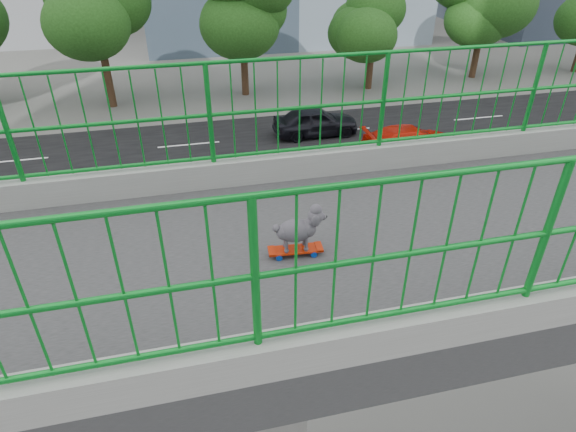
# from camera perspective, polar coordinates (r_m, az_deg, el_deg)

# --- Properties ---
(road) EXTENTS (18.00, 90.00, 0.02)m
(road) POSITION_cam_1_polar(r_m,az_deg,el_deg) (19.24, -10.55, 1.27)
(road) COLOR black
(road) RESTS_ON ground
(footbridge) EXTENTS (3.00, 24.00, 7.00)m
(footbridge) POSITION_cam_1_polar(r_m,az_deg,el_deg) (5.76, -5.47, -18.94)
(footbridge) COLOR #2D2D2F
(footbridge) RESTS_ON ground
(railing) EXTENTS (3.00, 24.00, 1.42)m
(railing) POSITION_cam_1_polar(r_m,az_deg,el_deg) (4.40, -6.78, -2.31)
(railing) COLOR gray
(railing) RESTS_ON footbridge
(street_trees) EXTENTS (5.30, 60.40, 7.26)m
(street_trees) POSITION_cam_1_polar(r_m,az_deg,el_deg) (30.10, -11.36, 22.00)
(street_trees) COLOR black
(street_trees) RESTS_ON ground
(skateboard) EXTENTS (0.19, 0.51, 0.07)m
(skateboard) POSITION_cam_1_polar(r_m,az_deg,el_deg) (4.47, 0.88, -4.04)
(skateboard) COLOR red
(skateboard) RESTS_ON footbridge
(poodle) EXTENTS (0.23, 0.50, 0.41)m
(poodle) POSITION_cam_1_polar(r_m,az_deg,el_deg) (4.33, 1.25, -1.47)
(poodle) COLOR #343136
(poodle) RESTS_ON skateboard
(car_1) EXTENTS (1.60, 4.60, 1.51)m
(car_1) POSITION_cam_1_polar(r_m,az_deg,el_deg) (15.63, -11.30, -3.50)
(car_1) COLOR silver
(car_1) RESTS_ON ground
(car_2) EXTENTS (2.54, 5.50, 1.53)m
(car_2) POSITION_cam_1_polar(r_m,az_deg,el_deg) (18.48, -4.71, 3.07)
(car_2) COLOR red
(car_2) RESTS_ON ground
(car_3) EXTENTS (1.85, 4.56, 1.32)m
(car_3) POSITION_cam_1_polar(r_m,az_deg,el_deg) (23.67, 14.18, 8.65)
(car_3) COLOR red
(car_3) RESTS_ON ground
(car_4) EXTENTS (1.73, 4.30, 1.46)m
(car_4) POSITION_cam_1_polar(r_m,az_deg,el_deg) (25.08, 3.25, 11.08)
(car_4) COLOR black
(car_4) RESTS_ON ground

